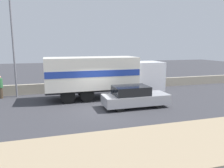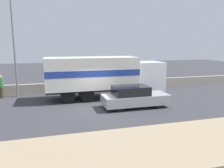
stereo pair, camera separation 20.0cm
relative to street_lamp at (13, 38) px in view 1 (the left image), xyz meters
The scene contains 7 objects.
ground_plane 8.88m from the street_lamp, 42.47° to the right, with size 80.00×80.00×0.00m, color #38383D.
dirt_shoulder_foreground 13.10m from the street_lamp, 62.76° to the right, with size 60.00×4.14×0.04m.
stone_wall_backdrop 7.02m from the street_lamp, ahead, with size 60.00×0.35×0.83m.
street_lamp is the anchor object (origin of this frame).
box_truck 7.34m from the street_lamp, 19.68° to the right, with size 9.11×2.57×3.16m.
car_hatchback 10.25m from the street_lamp, 35.00° to the right, with size 4.34×1.70×1.43m.
pedestrian 3.81m from the street_lamp, 168.65° to the right, with size 0.38×0.38×1.77m.
Camera 1 is at (-3.25, -13.23, 4.03)m, focal length 35.00 mm.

